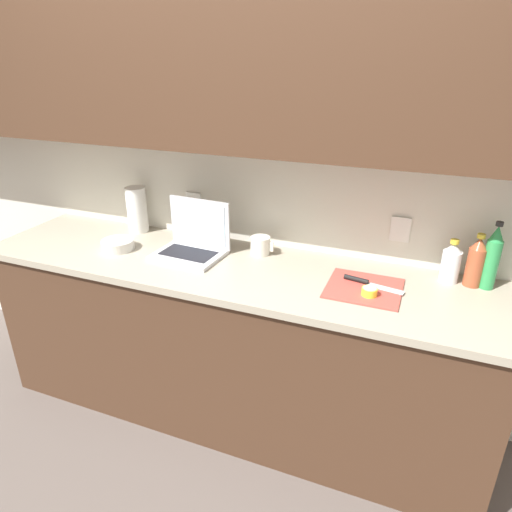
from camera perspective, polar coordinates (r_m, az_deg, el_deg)
name	(u,v)px	position (r m, az deg, el deg)	size (l,w,h in m)	color
ground_plane	(233,409)	(2.70, -2.86, -18.58)	(12.00, 12.00, 0.00)	#564C47
wall_back	(248,116)	(2.22, -1.01, 17.07)	(5.20, 0.38, 2.60)	silver
counter_unit	(228,340)	(2.43, -3.52, -10.47)	(2.58, 0.63, 0.89)	#472D1E
laptop	(193,242)	(2.32, -7.88, 1.76)	(0.35, 0.27, 0.27)	silver
cutting_board	(364,289)	(2.03, 13.31, -3.99)	(0.32, 0.30, 0.01)	#D1473D
knife	(363,281)	(2.06, 13.24, -3.11)	(0.27, 0.08, 0.02)	silver
lemon_half_cut	(369,292)	(1.97, 14.00, -4.33)	(0.07, 0.07, 0.03)	yellow
bottle_green_soda	(451,263)	(2.18, 23.17, -0.79)	(0.08, 0.08, 0.20)	silver
bottle_oil_tall	(476,262)	(2.18, 25.77, -0.72)	(0.07, 0.07, 0.24)	#A34C2D
bottle_water_clear	(492,258)	(2.18, 27.39, -0.23)	(0.07, 0.07, 0.30)	#2D934C
measuring_cup	(260,246)	(2.30, 0.56, 1.32)	(0.12, 0.10, 0.09)	silver
bowl_white	(118,245)	(2.47, -16.88, 1.38)	(0.17, 0.17, 0.05)	beige
paper_towel_roll	(137,210)	(2.66, -14.65, 5.64)	(0.11, 0.11, 0.26)	white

